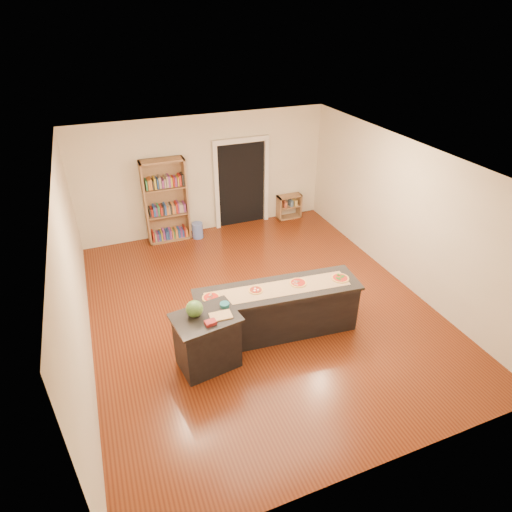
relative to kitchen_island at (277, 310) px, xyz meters
name	(u,v)px	position (x,y,z in m)	size (l,w,h in m)	color
room	(260,241)	(-0.01, 0.75, 0.94)	(6.00, 7.00, 2.80)	beige
doorway	(241,179)	(0.89, 4.21, 0.75)	(1.40, 0.09, 2.21)	black
kitchen_island	(277,310)	(0.00, 0.00, 0.00)	(2.75, 0.74, 0.91)	black
side_counter	(207,341)	(-1.31, -0.32, 0.02)	(0.95, 0.70, 0.94)	black
bookshelf	(166,201)	(-1.03, 4.02, 0.53)	(0.98, 0.35, 1.97)	#956D48
low_shelf	(289,207)	(2.15, 4.06, -0.14)	(0.63, 0.27, 0.63)	#956D48
waste_bin	(198,230)	(-0.38, 3.86, -0.27)	(0.26, 0.26, 0.38)	#5B76CC
kraft_paper	(278,289)	(0.00, -0.01, 0.45)	(2.39, 0.43, 0.00)	tan
watermelon	(194,309)	(-1.44, -0.24, 0.62)	(0.26, 0.26, 0.26)	#144214
cutting_board	(221,316)	(-1.10, -0.39, 0.50)	(0.32, 0.21, 0.02)	tan
package_red	(211,323)	(-1.29, -0.51, 0.52)	(0.16, 0.11, 0.06)	maroon
package_teal	(225,305)	(-0.97, -0.18, 0.51)	(0.15, 0.15, 0.05)	#195966
pizza_a	(211,297)	(-1.09, 0.14, 0.46)	(0.30, 0.30, 0.02)	#D7AB52
pizza_b	(256,290)	(-0.36, 0.07, 0.46)	(0.26, 0.26, 0.02)	#D7AB52
pizza_c	(298,283)	(0.37, 0.01, 0.46)	(0.30, 0.30, 0.02)	#D7AB52
pizza_d	(340,278)	(1.09, -0.12, 0.46)	(0.28, 0.28, 0.02)	#D7AB52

